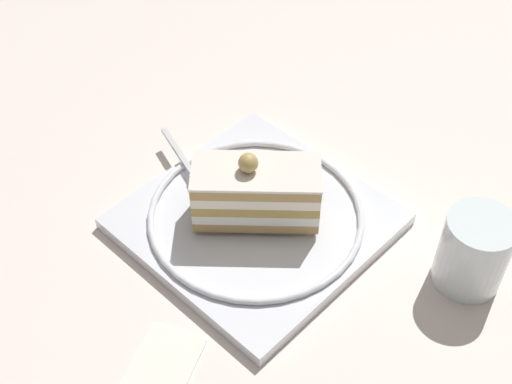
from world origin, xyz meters
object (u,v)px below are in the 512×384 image
at_px(drink_glass_near, 472,255).
at_px(folded_napkin, 156,378).
at_px(cake_slice, 256,192).
at_px(dessert_plate, 256,219).
at_px(fork, 187,165).

relative_size(drink_glass_near, folded_napkin, 0.82).
xyz_separation_m(cake_slice, folded_napkin, (-0.01, 0.20, -0.05)).
bearing_deg(dessert_plate, cake_slice, 119.09).
relative_size(dessert_plate, fork, 2.57).
distance_m(cake_slice, drink_glass_near, 0.22).
distance_m(dessert_plate, fork, 0.10).
bearing_deg(cake_slice, folded_napkin, 94.32).
height_order(cake_slice, drink_glass_near, cake_slice).
bearing_deg(folded_napkin, fork, -62.24).
distance_m(dessert_plate, folded_napkin, 0.20).
xyz_separation_m(cake_slice, fork, (0.10, -0.02, -0.03)).
bearing_deg(folded_napkin, cake_slice, -85.68).
bearing_deg(folded_napkin, drink_glass_near, -128.87).
height_order(dessert_plate, fork, fork).
distance_m(cake_slice, folded_napkin, 0.21).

